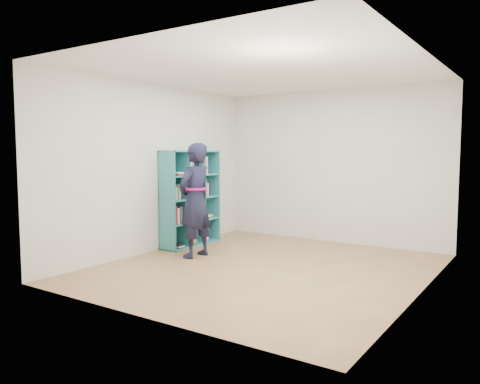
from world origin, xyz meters
The scene contains 9 objects.
floor centered at (0.00, 0.00, 0.00)m, with size 4.50×4.50×0.00m, color olive.
ceiling centered at (0.00, 0.00, 2.60)m, with size 4.50×4.50×0.00m, color white.
wall_left centered at (-2.00, 0.00, 1.30)m, with size 0.02×4.50×2.60m, color beige.
wall_right centered at (2.00, 0.00, 1.30)m, with size 0.02×4.50×2.60m, color beige.
wall_back centered at (0.00, 2.25, 1.30)m, with size 4.00×0.02×2.60m, color beige.
wall_front centered at (0.00, -2.25, 1.30)m, with size 4.00×0.02×2.60m, color beige.
bookshelf centered at (-1.84, 0.64, 0.76)m, with size 0.34×1.18×1.57m.
person centered at (-1.20, 0.00, 0.84)m, with size 0.43×0.63×1.69m.
smartphone centered at (-1.35, 0.10, 0.95)m, with size 0.02×0.11×0.14m.
Camera 1 is at (3.15, -5.31, 1.56)m, focal length 35.00 mm.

